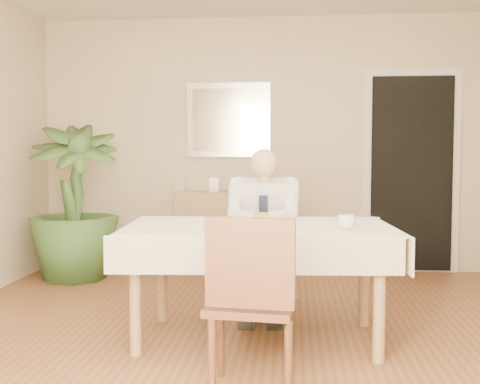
# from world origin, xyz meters

# --- Properties ---
(room) EXTENTS (5.00, 5.02, 2.60)m
(room) POSITION_xyz_m (0.00, 0.00, 1.30)
(room) COLOR brown
(room) RESTS_ON ground
(window) EXTENTS (1.34, 0.04, 1.44)m
(window) POSITION_xyz_m (0.00, -2.47, 1.45)
(window) COLOR silver
(window) RESTS_ON room
(doorway) EXTENTS (0.96, 0.07, 2.10)m
(doorway) POSITION_xyz_m (1.55, 2.46, 1.00)
(doorway) COLOR silver
(doorway) RESTS_ON ground
(mirror) EXTENTS (0.86, 0.04, 0.76)m
(mirror) POSITION_xyz_m (-0.31, 2.47, 1.55)
(mirror) COLOR silver
(mirror) RESTS_ON room
(dining_table) EXTENTS (1.78, 1.13, 0.75)m
(dining_table) POSITION_xyz_m (0.14, 0.13, 0.67)
(dining_table) COLOR #987750
(dining_table) RESTS_ON ground
(chair_far) EXTENTS (0.41, 0.41, 0.83)m
(chair_far) POSITION_xyz_m (0.14, 1.00, 0.46)
(chair_far) COLOR #432416
(chair_far) RESTS_ON ground
(chair_near) EXTENTS (0.48, 0.48, 0.91)m
(chair_near) POSITION_xyz_m (0.16, -0.80, 0.52)
(chair_near) COLOR #432416
(chair_near) RESTS_ON ground
(seated_man) EXTENTS (0.48, 0.72, 1.24)m
(seated_man) POSITION_xyz_m (0.14, 0.72, 0.69)
(seated_man) COLOR silver
(seated_man) RESTS_ON ground
(plate) EXTENTS (0.26, 0.26, 0.02)m
(plate) POSITION_xyz_m (0.16, 0.37, 0.76)
(plate) COLOR white
(plate) RESTS_ON dining_table
(food) EXTENTS (0.14, 0.14, 0.06)m
(food) POSITION_xyz_m (0.16, 0.37, 0.78)
(food) COLOR olive
(food) RESTS_ON dining_table
(knife) EXTENTS (0.01, 0.13, 0.01)m
(knife) POSITION_xyz_m (0.20, 0.31, 0.78)
(knife) COLOR silver
(knife) RESTS_ON dining_table
(fork) EXTENTS (0.01, 0.13, 0.01)m
(fork) POSITION_xyz_m (0.12, 0.31, 0.78)
(fork) COLOR silver
(fork) RESTS_ON dining_table
(coffee_mug) EXTENTS (0.14, 0.14, 0.09)m
(coffee_mug) POSITION_xyz_m (0.69, -0.03, 0.80)
(coffee_mug) COLOR white
(coffee_mug) RESTS_ON dining_table
(sideboard) EXTENTS (1.04, 0.42, 0.82)m
(sideboard) POSITION_xyz_m (-0.31, 2.32, 0.41)
(sideboard) COLOR #987750
(sideboard) RESTS_ON ground
(photo_frame_left) EXTENTS (0.10, 0.02, 0.14)m
(photo_frame_left) POSITION_xyz_m (-0.79, 2.33, 0.89)
(photo_frame_left) COLOR silver
(photo_frame_left) RESTS_ON sideboard
(photo_frame_center) EXTENTS (0.10, 0.02, 0.14)m
(photo_frame_center) POSITION_xyz_m (-0.44, 2.32, 0.89)
(photo_frame_center) COLOR silver
(photo_frame_center) RESTS_ON sideboard
(photo_frame_right) EXTENTS (0.10, 0.02, 0.14)m
(photo_frame_right) POSITION_xyz_m (-0.22, 2.34, 0.89)
(photo_frame_right) COLOR silver
(photo_frame_right) RESTS_ON sideboard
(potted_palm) EXTENTS (1.09, 1.09, 1.50)m
(potted_palm) POSITION_xyz_m (-1.73, 1.83, 0.75)
(potted_palm) COLOR #2D4D21
(potted_palm) RESTS_ON ground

